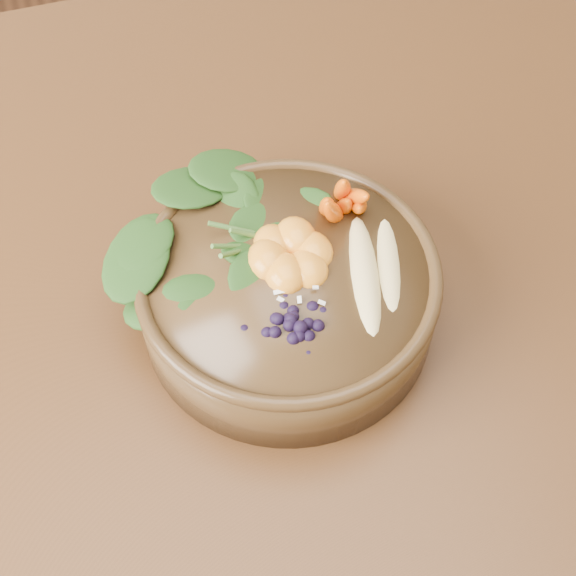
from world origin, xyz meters
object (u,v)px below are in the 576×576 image
object	(u,v)px
dining_table	(339,281)
stoneware_bowl	(288,295)
banana_halves	(378,260)
kale_heap	(242,207)
carrot_cluster	(344,181)
blueberry_pile	(290,312)
mandarin_cluster	(290,245)

from	to	relation	value
dining_table	stoneware_bowl	distance (m)	0.18
dining_table	banana_halves	world-z (taller)	banana_halves
kale_heap	banana_halves	xyz separation A→B (m)	(0.09, -0.08, -0.01)
carrot_cluster	blueberry_pile	size ratio (longest dim) A/B	0.60
carrot_cluster	blueberry_pile	xyz separation A→B (m)	(-0.08, -0.10, -0.02)
blueberry_pile	dining_table	bearing A→B (deg)	53.81
kale_heap	blueberry_pile	world-z (taller)	kale_heap
dining_table	stoneware_bowl	size ratio (longest dim) A/B	6.24
stoneware_bowl	carrot_cluster	xyz separation A→B (m)	(0.07, 0.05, 0.07)
dining_table	stoneware_bowl	world-z (taller)	stoneware_bowl
kale_heap	banana_halves	world-z (taller)	kale_heap
kale_heap	banana_halves	size ratio (longest dim) A/B	1.22
carrot_cluster	banana_halves	distance (m)	0.07
banana_halves	blueberry_pile	xyz separation A→B (m)	(-0.09, -0.03, 0.01)
mandarin_cluster	kale_heap	bearing A→B (deg)	119.25
banana_halves	blueberry_pile	size ratio (longest dim) A/B	1.16
blueberry_pile	mandarin_cluster	bearing A→B (deg)	71.77
kale_heap	blueberry_pile	xyz separation A→B (m)	(0.01, -0.11, -0.00)
stoneware_bowl	blueberry_pile	xyz separation A→B (m)	(-0.01, -0.05, 0.05)
banana_halves	blueberry_pile	bearing A→B (deg)	-141.51
dining_table	carrot_cluster	distance (m)	0.20
mandarin_cluster	blueberry_pile	world-z (taller)	blueberry_pile
kale_heap	carrot_cluster	bearing A→B (deg)	-8.45
stoneware_bowl	blueberry_pile	distance (m)	0.07
mandarin_cluster	blueberry_pile	distance (m)	0.07
dining_table	stoneware_bowl	bearing A→B (deg)	-134.92
banana_halves	carrot_cluster	bearing A→B (deg)	113.06
dining_table	kale_heap	xyz separation A→B (m)	(-0.11, -0.02, 0.18)
blueberry_pile	stoneware_bowl	bearing A→B (deg)	73.90
stoneware_bowl	banana_halves	xyz separation A→B (m)	(0.07, -0.02, 0.05)
carrot_cluster	banana_halves	xyz separation A→B (m)	(0.01, -0.07, -0.02)
carrot_cluster	banana_halves	world-z (taller)	carrot_cluster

